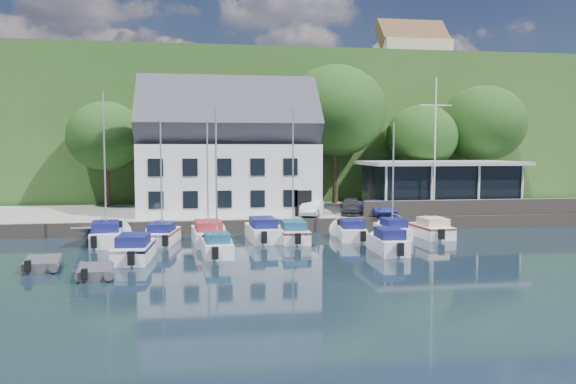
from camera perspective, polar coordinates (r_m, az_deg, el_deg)
The scene contains 34 objects.
ground at distance 31.48m, azimuth 8.29°, elevation -6.93°, with size 180.00×180.00×0.00m, color black.
quay at distance 48.22m, azimuth 2.27°, elevation -2.33°, with size 60.00×13.00×1.00m, color gray.
quay_face at distance 41.90m, azimuth 3.94°, elevation -3.37°, with size 60.00×0.30×1.00m, color #5D544A.
hillside at distance 91.99m, azimuth -2.94°, elevation 5.56°, with size 160.00×75.00×16.00m, color #29511E.
field_patch at distance 101.46m, azimuth 1.17°, elevation 10.07°, with size 50.00×30.00×0.30m, color #596331.
farmhouse at distance 88.33m, azimuth 12.47°, elevation 13.40°, with size 10.40×7.00×8.20m, color #C6B696, non-canonical shape.
harbor_building at distance 46.08m, azimuth -6.07°, elevation 3.38°, with size 14.40×8.20×8.70m, color white, non-canonical shape.
club_pavilion at distance 49.82m, azimuth 15.14°, elevation 0.68°, with size 13.20×7.20×4.10m, color black, non-canonical shape.
seawall at distance 46.23m, azimuth 18.52°, elevation -1.48°, with size 18.00×0.50×1.20m, color #5D544A.
gangway at distance 39.74m, azimuth -19.39°, elevation -4.76°, with size 1.20×6.00×1.40m, color silver, non-canonical shape.
car_silver at distance 43.43m, azimuth 1.82°, elevation -1.59°, with size 1.47×3.65×1.24m, color #B5B5BA.
car_white at distance 43.47m, azimuth 2.44°, elevation -1.55°, with size 1.37×3.94×1.30m, color silver.
car_dgrey at distance 44.69m, azimuth 6.42°, elevation -1.47°, with size 1.69×4.17×1.21m, color #2B2B2F.
car_blue at distance 44.35m, azimuth 8.97°, elevation -1.51°, with size 1.45×3.68×1.26m, color navy.
flagpole at distance 45.57m, azimuth 14.71°, elevation 4.50°, with size 2.57×0.20×10.69m, color white, non-canonical shape.
tree_0 at distance 52.54m, azimuth -17.96°, elevation 3.67°, with size 6.85×6.85×9.36m, color black, non-canonical shape.
tree_1 at distance 51.44m, azimuth -11.10°, elevation 4.20°, with size 7.38×7.38×10.08m, color black, non-canonical shape.
tree_2 at distance 52.64m, azimuth -1.96°, elevation 4.42°, with size 7.57×7.57×10.34m, color black, non-canonical shape.
tree_3 at distance 53.10m, azimuth 4.83°, elevation 5.83°, with size 9.49×9.49×12.97m, color black, non-canonical shape.
tree_4 at distance 55.71m, azimuth 13.41°, elevation 3.83°, with size 6.89×6.89×9.41m, color black, non-canonical shape.
tree_5 at distance 58.70m, azimuth 19.15°, elevation 4.68°, with size 8.32×8.32×11.36m, color black, non-canonical shape.
boat_r1_0 at distance 37.84m, azimuth -18.12°, elevation 1.74°, with size 2.13×6.39×9.10m, color white, non-canonical shape.
boat_r1_1 at distance 37.28m, azimuth -12.76°, elevation 1.29°, with size 1.86×5.60×8.41m, color white, non-canonical shape.
boat_r1_2 at distance 36.76m, azimuth -8.17°, elevation 1.91°, with size 2.09×6.68×9.18m, color white, non-canonical shape.
boat_r1_3 at distance 37.92m, azimuth -2.58°, elevation -3.75°, with size 2.03×6.38×1.56m, color white, non-canonical shape.
boat_r1_4 at distance 37.08m, azimuth 0.50°, elevation 1.55°, with size 1.91×5.62×8.62m, color white, non-canonical shape.
boat_r1_5 at distance 38.70m, azimuth 6.41°, elevation -3.76°, with size 1.87×5.54×1.36m, color white, non-canonical shape.
boat_r1_6 at distance 39.33m, azimuth 10.63°, elevation 1.41°, with size 1.77×5.51×8.31m, color white, non-canonical shape.
boat_r1_7 at distance 40.38m, azimuth 14.38°, elevation -3.50°, with size 2.07×5.19×1.41m, color white, non-canonical shape.
boat_r2_0 at distance 32.38m, azimuth -15.37°, elevation -5.41°, with size 2.02×6.09×1.47m, color white, non-canonical shape.
boat_r2_1 at distance 32.25m, azimuth -7.29°, elevation 0.84°, with size 1.76×4.61×8.35m, color white, non-canonical shape.
boat_r2_3 at distance 33.94m, azimuth 10.10°, elevation -4.85°, with size 1.72×5.38×1.49m, color white, non-canonical shape.
dinghy_0 at distance 31.67m, azimuth -23.74°, elevation -6.51°, with size 1.91×3.19×0.74m, color #38373D, non-canonical shape.
dinghy_1 at distance 28.84m, azimuth -19.01°, elevation -7.47°, with size 1.80×3.00×0.70m, color #38373D, non-canonical shape.
Camera 1 is at (-8.98, -29.53, 6.17)m, focal length 35.00 mm.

